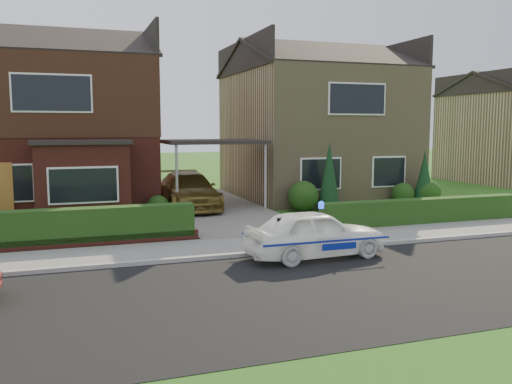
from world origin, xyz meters
name	(u,v)px	position (x,y,z in m)	size (l,w,h in m)	color
ground	(347,285)	(0.00, 0.00, 0.00)	(120.00, 120.00, 0.00)	#255416
road	(347,285)	(0.00, 0.00, 0.00)	(60.00, 6.00, 0.02)	black
kerb	(290,251)	(0.00, 3.05, 0.06)	(60.00, 0.16, 0.12)	#9E9993
sidewalk	(276,243)	(0.00, 4.10, 0.05)	(60.00, 2.00, 0.10)	slate
driveway	(213,208)	(0.00, 11.00, 0.06)	(3.80, 12.00, 0.12)	#666059
house_left	(56,114)	(-5.78, 13.90, 3.81)	(7.50, 9.53, 7.25)	maroon
house_right	(314,119)	(5.80, 13.99, 3.66)	(7.50, 8.06, 7.25)	#937F5A
carport_link	(213,143)	(0.00, 10.95, 2.66)	(3.80, 3.00, 2.77)	black
dwarf_wall	(55,245)	(-5.80, 5.30, 0.18)	(7.70, 0.25, 0.36)	maroon
hedge_left	(55,250)	(-5.80, 5.45, 0.00)	(7.50, 0.55, 0.90)	#173912
hedge_right	(424,225)	(5.80, 5.35, 0.00)	(7.50, 0.55, 0.80)	#173912
shrub_left_mid	(112,203)	(-4.00, 9.30, 0.66)	(1.32, 1.32, 1.32)	#173912
shrub_left_near	(158,207)	(-2.40, 9.60, 0.42)	(0.84, 0.84, 0.84)	#173912
shrub_right_near	(303,196)	(3.20, 9.40, 0.60)	(1.20, 1.20, 1.20)	#173912
shrub_right_mid	(403,194)	(7.80, 9.50, 0.48)	(0.96, 0.96, 0.96)	#173912
shrub_right_far	(428,193)	(8.80, 9.20, 0.54)	(1.08, 1.08, 1.08)	#173912
conifer_a	(329,178)	(4.20, 9.20, 1.30)	(0.90, 0.90, 2.60)	black
conifer_b	(424,179)	(8.60, 9.20, 1.10)	(0.90, 0.90, 2.20)	black
police_car	(315,234)	(0.39, 2.40, 0.61)	(3.29, 3.66, 1.38)	white
driveway_car	(188,191)	(-1.00, 10.96, 0.81)	(1.93, 4.74, 1.38)	brown
potted_plant_a	(142,223)	(-3.36, 6.48, 0.43)	(0.45, 0.30, 0.85)	gray
potted_plant_c	(8,233)	(-7.01, 6.18, 0.40)	(0.45, 0.45, 0.80)	gray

